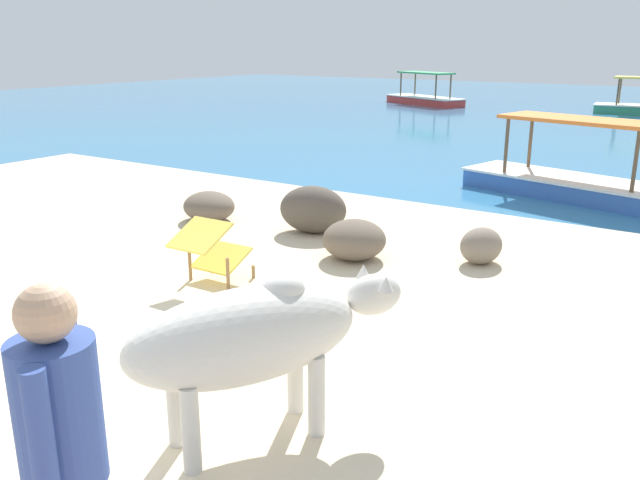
% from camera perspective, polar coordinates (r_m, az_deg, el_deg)
% --- Properties ---
extents(sand_beach, '(18.00, 14.00, 0.04)m').
position_cam_1_polar(sand_beach, '(5.27, -23.57, -12.60)').
color(sand_beach, beige).
rests_on(sand_beach, ground).
extents(water_surface, '(60.00, 36.00, 0.03)m').
position_cam_1_polar(water_surface, '(24.81, 24.35, 9.50)').
color(water_surface, teal).
rests_on(water_surface, ground).
extents(cow, '(1.25, 1.85, 1.07)m').
position_cam_1_polar(cow, '(4.12, -5.80, -8.18)').
color(cow, beige).
rests_on(cow, sand_beach).
extents(deck_chair_near, '(0.56, 0.78, 0.68)m').
position_cam_1_polar(deck_chair_near, '(6.95, -9.37, -0.71)').
color(deck_chair_near, olive).
rests_on(deck_chair_near, sand_beach).
extents(person_standing, '(0.36, 0.41, 1.62)m').
position_cam_1_polar(person_standing, '(2.81, -21.24, -16.52)').
color(person_standing, '#334C99').
rests_on(person_standing, sand_beach).
extents(shore_rock_large, '(1.02, 1.03, 0.46)m').
position_cam_1_polar(shore_rock_large, '(7.71, 2.97, 0.04)').
color(shore_rock_large, '#6B5B4C').
rests_on(shore_rock_large, sand_beach).
extents(shore_rock_medium, '(0.54, 0.63, 0.42)m').
position_cam_1_polar(shore_rock_medium, '(7.76, 13.69, -0.48)').
color(shore_rock_medium, gray).
rests_on(shore_rock_medium, sand_beach).
extents(shore_rock_small, '(1.03, 0.85, 0.62)m').
position_cam_1_polar(shore_rock_small, '(8.75, -0.60, 2.65)').
color(shore_rock_small, brown).
rests_on(shore_rock_small, sand_beach).
extents(shore_rock_flat, '(1.07, 1.03, 0.41)m').
position_cam_1_polar(shore_rock_flat, '(9.50, -9.52, 2.87)').
color(shore_rock_flat, '#6B5B4C').
rests_on(shore_rock_flat, sand_beach).
extents(boat_blue, '(3.84, 2.00, 1.29)m').
position_cam_1_polar(boat_blue, '(11.66, 21.06, 4.77)').
color(boat_blue, '#3866B7').
rests_on(boat_blue, water_surface).
extents(boat_red, '(3.82, 2.56, 1.29)m').
position_cam_1_polar(boat_red, '(27.99, 8.98, 12.01)').
color(boat_red, '#C63833').
rests_on(boat_red, water_surface).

